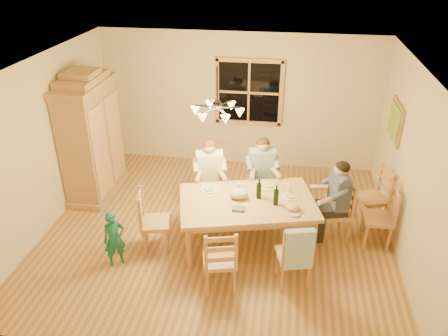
% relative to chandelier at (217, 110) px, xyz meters
% --- Properties ---
extents(floor, '(5.50, 5.50, 0.00)m').
position_rel_chandelier_xyz_m(floor, '(0.00, 0.00, -2.08)').
color(floor, brown).
rests_on(floor, ground).
extents(ceiling, '(5.50, 5.00, 0.02)m').
position_rel_chandelier_xyz_m(ceiling, '(0.00, 0.00, 0.62)').
color(ceiling, white).
rests_on(ceiling, wall_back).
extents(wall_back, '(5.50, 0.02, 2.70)m').
position_rel_chandelier_xyz_m(wall_back, '(0.00, 2.50, -0.73)').
color(wall_back, beige).
rests_on(wall_back, floor).
extents(wall_left, '(0.02, 5.00, 2.70)m').
position_rel_chandelier_xyz_m(wall_left, '(-2.75, 0.00, -0.73)').
color(wall_left, beige).
rests_on(wall_left, floor).
extents(wall_right, '(0.02, 5.00, 2.70)m').
position_rel_chandelier_xyz_m(wall_right, '(2.75, 0.00, -0.73)').
color(wall_right, beige).
rests_on(wall_right, floor).
extents(window, '(1.30, 0.06, 1.30)m').
position_rel_chandelier_xyz_m(window, '(0.20, 2.47, -0.53)').
color(window, black).
rests_on(window, wall_back).
extents(painting, '(0.06, 0.78, 0.64)m').
position_rel_chandelier_xyz_m(painting, '(2.71, 1.20, -0.48)').
color(painting, olive).
rests_on(painting, wall_right).
extents(chandelier, '(0.77, 0.68, 0.71)m').
position_rel_chandelier_xyz_m(chandelier, '(0.00, 0.00, 0.00)').
color(chandelier, black).
rests_on(chandelier, ceiling).
extents(armoire, '(0.66, 1.40, 2.30)m').
position_rel_chandelier_xyz_m(armoire, '(-2.42, 0.88, -1.02)').
color(armoire, olive).
rests_on(armoire, floor).
extents(dining_table, '(2.24, 1.68, 0.76)m').
position_rel_chandelier_xyz_m(dining_table, '(0.48, -0.22, -1.41)').
color(dining_table, tan).
rests_on(dining_table, floor).
extents(chair_far_left, '(0.53, 0.52, 0.99)m').
position_rel_chandelier_xyz_m(chair_far_left, '(-0.24, 0.57, -1.77)').
color(chair_far_left, '#AF7D4D').
rests_on(chair_far_left, floor).
extents(chair_far_right, '(0.53, 0.52, 0.99)m').
position_rel_chandelier_xyz_m(chair_far_right, '(0.62, 0.79, -1.77)').
color(chair_far_right, '#AF7D4D').
rests_on(chair_far_right, floor).
extents(chair_near_left, '(0.53, 0.52, 0.99)m').
position_rel_chandelier_xyz_m(chair_near_left, '(0.24, -1.26, -1.77)').
color(chair_near_left, '#AF7D4D').
rests_on(chair_near_left, floor).
extents(chair_near_right, '(0.53, 0.52, 0.99)m').
position_rel_chandelier_xyz_m(chair_near_right, '(1.20, -1.01, -1.77)').
color(chair_near_right, '#AF7D4D').
rests_on(chair_near_right, floor).
extents(chair_end_left, '(0.52, 0.53, 0.99)m').
position_rel_chandelier_xyz_m(chair_end_left, '(-0.86, -0.57, -1.77)').
color(chair_end_left, '#AF7D4D').
rests_on(chair_end_left, floor).
extents(chair_end_right, '(0.52, 0.53, 0.99)m').
position_rel_chandelier_xyz_m(chair_end_right, '(1.83, 0.13, -1.77)').
color(chair_end_right, '#AF7D4D').
rests_on(chair_end_right, floor).
extents(adult_woman, '(0.47, 0.50, 0.87)m').
position_rel_chandelier_xyz_m(adult_woman, '(-0.24, 0.57, -1.24)').
color(adult_woman, beige).
rests_on(adult_woman, floor).
extents(adult_plaid_man, '(0.47, 0.50, 0.87)m').
position_rel_chandelier_xyz_m(adult_plaid_man, '(0.62, 0.79, -1.24)').
color(adult_plaid_man, '#2F5882').
rests_on(adult_plaid_man, floor).
extents(adult_slate_man, '(0.50, 0.47, 0.87)m').
position_rel_chandelier_xyz_m(adult_slate_man, '(1.83, 0.13, -1.24)').
color(adult_slate_man, '#404766').
rests_on(adult_slate_man, floor).
extents(towel, '(0.39, 0.19, 0.58)m').
position_rel_chandelier_xyz_m(towel, '(1.25, -1.19, -1.38)').
color(towel, '#95B9CA').
rests_on(towel, chair_near_right).
extents(wine_bottle_a, '(0.08, 0.08, 0.33)m').
position_rel_chandelier_xyz_m(wine_bottle_a, '(0.64, -0.12, -1.15)').
color(wine_bottle_a, black).
rests_on(wine_bottle_a, dining_table).
extents(wine_bottle_b, '(0.08, 0.08, 0.33)m').
position_rel_chandelier_xyz_m(wine_bottle_b, '(0.90, -0.27, -1.15)').
color(wine_bottle_b, black).
rests_on(wine_bottle_b, dining_table).
extents(plate_woman, '(0.26, 0.26, 0.02)m').
position_rel_chandelier_xyz_m(plate_woman, '(-0.14, -0.00, -1.31)').
color(plate_woman, white).
rests_on(plate_woman, dining_table).
extents(plate_plaid, '(0.26, 0.26, 0.02)m').
position_rel_chandelier_xyz_m(plate_plaid, '(0.76, 0.23, -1.31)').
color(plate_plaid, white).
rests_on(plate_plaid, dining_table).
extents(plate_slate, '(0.26, 0.26, 0.02)m').
position_rel_chandelier_xyz_m(plate_slate, '(1.11, -0.02, -1.31)').
color(plate_slate, white).
rests_on(plate_slate, dining_table).
extents(wine_glass_a, '(0.06, 0.06, 0.14)m').
position_rel_chandelier_xyz_m(wine_glass_a, '(0.32, 0.02, -1.25)').
color(wine_glass_a, silver).
rests_on(wine_glass_a, dining_table).
extents(wine_glass_b, '(0.06, 0.06, 0.14)m').
position_rel_chandelier_xyz_m(wine_glass_b, '(1.08, 0.06, -1.25)').
color(wine_glass_b, silver).
rests_on(wine_glass_b, dining_table).
extents(cap, '(0.20, 0.20, 0.11)m').
position_rel_chandelier_xyz_m(cap, '(1.16, -0.38, -1.26)').
color(cap, tan).
rests_on(cap, dining_table).
extents(napkin, '(0.21, 0.18, 0.03)m').
position_rel_chandelier_xyz_m(napkin, '(0.39, -0.49, -1.30)').
color(napkin, '#465781').
rests_on(napkin, dining_table).
extents(cloth_bundle, '(0.28, 0.22, 0.15)m').
position_rel_chandelier_xyz_m(cloth_bundle, '(0.35, -0.17, -1.24)').
color(cloth_bundle, '#C4BB8E').
rests_on(cloth_bundle, dining_table).
extents(child, '(0.38, 0.35, 0.87)m').
position_rel_chandelier_xyz_m(child, '(-1.32, -1.02, -1.64)').
color(child, '#176A5F').
rests_on(child, floor).
extents(chair_spare_front, '(0.43, 0.45, 0.99)m').
position_rel_chandelier_xyz_m(chair_spare_front, '(2.45, 0.07, -1.77)').
color(chair_spare_front, '#AF7D4D').
rests_on(chair_spare_front, floor).
extents(chair_spare_back, '(0.54, 0.55, 0.99)m').
position_rel_chandelier_xyz_m(chair_spare_back, '(2.45, 0.65, -1.77)').
color(chair_spare_back, '#AF7D4D').
rests_on(chair_spare_back, floor).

